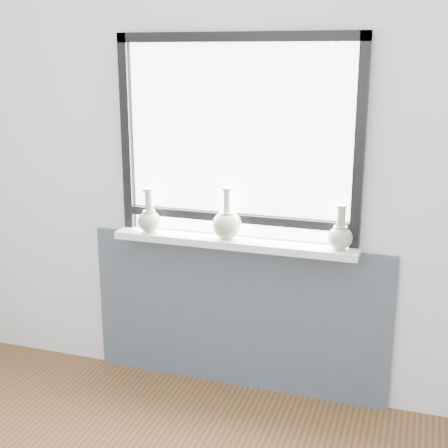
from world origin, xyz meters
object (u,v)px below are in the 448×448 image
(windowsill, at_px, (233,242))
(vase_b, at_px, (227,223))
(vase_a, at_px, (149,218))
(vase_c, at_px, (340,235))

(windowsill, bearing_deg, vase_b, -160.90)
(vase_a, xyz_separation_m, vase_c, (1.03, 0.02, -0.00))
(windowsill, distance_m, vase_b, 0.11)
(windowsill, bearing_deg, vase_a, -176.58)
(vase_b, distance_m, vase_c, 0.59)
(vase_a, bearing_deg, vase_b, 2.21)
(vase_a, bearing_deg, vase_c, 0.96)
(vase_a, relative_size, vase_c, 1.08)
(vase_c, bearing_deg, windowsill, 178.88)
(vase_b, xyz_separation_m, vase_c, (0.59, 0.00, -0.01))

